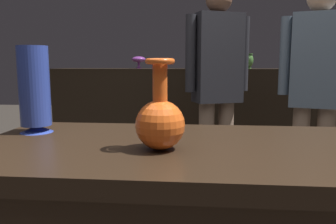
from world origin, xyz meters
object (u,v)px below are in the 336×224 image
(shelf_vase_left, at_px, (139,60))
(shelf_vase_right, at_px, (249,61))
(shelf_vase_far_right, at_px, (304,63))
(shelf_vase_center, at_px, (192,56))
(visitor_center_back, at_px, (217,82))
(visitor_near_right, at_px, (316,86))
(vase_tall_behind, at_px, (34,90))
(vase_centerpiece, at_px, (160,120))

(shelf_vase_left, relative_size, shelf_vase_right, 1.00)
(shelf_vase_far_right, xyz_separation_m, shelf_vase_center, (-1.04, -0.12, 0.07))
(shelf_vase_center, height_order, visitor_center_back, visitor_center_back)
(shelf_vase_left, height_order, visitor_near_right, visitor_near_right)
(vase_tall_behind, xyz_separation_m, shelf_vase_right, (1.01, 2.02, 0.12))
(vase_centerpiece, bearing_deg, shelf_vase_right, 75.86)
(shelf_vase_center, relative_size, visitor_near_right, 0.16)
(shelf_vase_far_right, height_order, shelf_vase_right, shelf_vase_far_right)
(shelf_vase_right, distance_m, visitor_center_back, 0.83)
(vase_tall_behind, relative_size, visitor_center_back, 0.19)
(shelf_vase_left, xyz_separation_m, visitor_center_back, (0.72, -0.88, -0.16))
(vase_centerpiece, bearing_deg, visitor_center_back, 80.92)
(shelf_vase_right, xyz_separation_m, visitor_center_back, (-0.32, -0.75, -0.15))
(vase_centerpiece, relative_size, shelf_vase_right, 1.83)
(vase_tall_behind, xyz_separation_m, shelf_vase_center, (0.49, 2.02, 0.16))
(visitor_near_right, bearing_deg, vase_centerpiece, 74.58)
(vase_centerpiece, relative_size, shelf_vase_far_right, 1.62)
(shelf_vase_left, height_order, shelf_vase_right, shelf_vase_right)
(shelf_vase_right, bearing_deg, shelf_vase_center, 179.95)
(shelf_vase_right, bearing_deg, shelf_vase_left, 172.84)
(shelf_vase_left, xyz_separation_m, shelf_vase_center, (0.52, -0.13, 0.04))
(vase_tall_behind, bearing_deg, vase_centerpiece, -22.93)
(vase_centerpiece, height_order, visitor_center_back, visitor_center_back)
(visitor_center_back, bearing_deg, shelf_vase_center, -96.85)
(vase_centerpiece, bearing_deg, shelf_vase_far_right, 65.22)
(vase_tall_behind, height_order, shelf_vase_center, shelf_vase_center)
(visitor_near_right, height_order, visitor_center_back, visitor_center_back)
(shelf_vase_center, bearing_deg, vase_centerpiece, -90.96)
(shelf_vase_left, relative_size, visitor_near_right, 0.09)
(shelf_vase_right, xyz_separation_m, visitor_near_right, (0.30, -0.88, -0.17))
(shelf_vase_far_right, xyz_separation_m, visitor_near_right, (-0.22, -1.00, -0.15))
(shelf_vase_right, distance_m, visitor_near_right, 0.94)
(shelf_vase_right, height_order, visitor_near_right, visitor_near_right)
(shelf_vase_far_right, relative_size, shelf_vase_center, 0.63)
(visitor_center_back, bearing_deg, shelf_vase_left, -72.43)
(shelf_vase_right, distance_m, shelf_vase_center, 0.52)
(visitor_near_right, distance_m, visitor_center_back, 0.64)
(shelf_vase_right, xyz_separation_m, shelf_vase_center, (-0.52, 0.00, 0.05))
(vase_centerpiece, relative_size, vase_tall_behind, 0.85)
(vase_tall_behind, xyz_separation_m, shelf_vase_far_right, (1.53, 2.14, 0.10))
(visitor_near_right, bearing_deg, shelf_vase_center, -29.44)
(vase_centerpiece, xyz_separation_m, visitor_near_right, (0.86, 1.33, 0.01))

